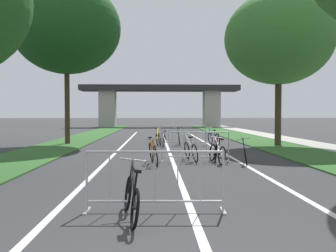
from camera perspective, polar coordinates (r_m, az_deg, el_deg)
grass_verge_left at (r=25.30m, az=-13.36°, el=-1.90°), size 2.73×54.44×0.05m
grass_verge_right at (r=25.57m, az=12.04°, el=-1.85°), size 2.73×54.44×0.05m
sidewalk_path_right at (r=26.22m, az=16.91°, el=-1.77°), size 1.85×54.44×0.08m
lane_stripe_center at (r=18.31m, az=-0.08°, el=-3.34°), size 0.14×31.50×0.01m
lane_stripe_right_lane at (r=18.54m, az=7.13°, el=-3.30°), size 0.14×31.50×0.01m
lane_stripe_left_lane at (r=18.38m, az=-7.35°, el=-3.34°), size 0.14×31.50×0.01m
overpass_bridge at (r=47.52m, az=-1.28°, el=4.38°), size 20.32×3.55×5.36m
tree_left_pine_near at (r=21.38m, az=-15.54°, el=14.50°), size 5.90×5.90×8.88m
tree_right_oak_near at (r=20.49m, az=16.89°, el=12.90°), size 5.65×5.65×8.03m
crowd_barrier_nearest at (r=6.30m, az=-2.04°, el=-8.64°), size 2.40×0.52×1.05m
crowd_barrier_second at (r=12.82m, az=4.26°, el=-3.27°), size 2.41×0.55×1.05m
crowd_barrier_third at (r=19.28m, az=2.38°, el=-1.54°), size 2.41×0.55×1.05m
bicycle_red_0 at (r=13.32m, az=7.49°, el=-3.72°), size 0.43×1.63×0.97m
bicycle_silver_1 at (r=13.16m, az=3.56°, el=-3.82°), size 0.65×1.67×0.97m
bicycle_blue_2 at (r=12.70m, az=11.92°, el=-4.13°), size 0.66×1.56×0.90m
bicycle_teal_3 at (r=19.86m, az=7.12°, el=-1.93°), size 0.64×1.67×0.97m
bicycle_yellow_4 at (r=19.65m, az=-1.56°, el=-1.90°), size 0.50×1.75×0.95m
bicycle_purple_5 at (r=18.82m, az=-0.83°, el=-2.14°), size 0.54×1.65×0.93m
bicycle_green_6 at (r=19.82m, az=1.72°, el=-1.87°), size 0.51×1.63×0.99m
bicycle_orange_7 at (r=12.19m, az=-2.33°, el=-4.20°), size 0.45×1.78×0.93m
bicycle_white_8 at (r=12.60m, az=7.67°, el=-4.16°), size 0.45×1.63×0.90m
bicycle_black_9 at (r=5.92m, az=-5.70°, el=-11.07°), size 0.46×1.66×0.93m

